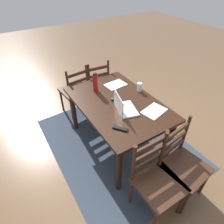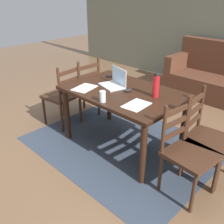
{
  "view_description": "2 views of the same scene",
  "coord_description": "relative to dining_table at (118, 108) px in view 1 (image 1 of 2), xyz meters",
  "views": [
    {
      "loc": [
        -1.69,
        1.15,
        2.22
      ],
      "look_at": [
        0.11,
        0.02,
        0.53
      ],
      "focal_mm": 30.9,
      "sensor_mm": 36.0,
      "label": 1
    },
    {
      "loc": [
        1.92,
        -2.15,
        1.89
      ],
      "look_at": [
        -0.1,
        -0.09,
        0.48
      ],
      "focal_mm": 41.19,
      "sensor_mm": 36.0,
      "label": 2
    }
  ],
  "objects": [
    {
      "name": "laptop",
      "position": [
        -0.18,
        0.04,
        0.16
      ],
      "size": [
        0.37,
        0.3,
        0.23
      ],
      "color": "silver",
      "rests_on": "dining_table"
    },
    {
      "name": "computer_mouse",
      "position": [
        0.06,
        0.01,
        0.12
      ],
      "size": [
        0.1,
        0.12,
        0.03
      ],
      "primitive_type": "ellipsoid",
      "rotation": [
        0.0,
        0.0,
        -0.42
      ],
      "color": "black",
      "rests_on": "dining_table"
    },
    {
      "name": "drinking_glass",
      "position": [
        0.07,
        -0.4,
        0.16
      ],
      "size": [
        0.07,
        0.07,
        0.12
      ],
      "primitive_type": "cylinder",
      "color": "silver",
      "rests_on": "dining_table"
    },
    {
      "name": "dining_table",
      "position": [
        0.0,
        0.0,
        0.0
      ],
      "size": [
        1.44,
        0.95,
        0.77
      ],
      "color": "black",
      "rests_on": "ground"
    },
    {
      "name": "chair_left_near",
      "position": [
        -1.01,
        -0.18,
        -0.2
      ],
      "size": [
        0.49,
        0.49,
        0.95
      ],
      "color": "#3D2316",
      "rests_on": "ground"
    },
    {
      "name": "ground_plane",
      "position": [
        0.0,
        0.0,
        -0.67
      ],
      "size": [
        14.0,
        14.0,
        0.0
      ],
      "primitive_type": "plane",
      "color": "brown"
    },
    {
      "name": "chair_right_near",
      "position": [
        1.01,
        -0.19,
        -0.2
      ],
      "size": [
        0.48,
        0.48,
        0.95
      ],
      "color": "#3D2316",
      "rests_on": "ground"
    },
    {
      "name": "paper_stack_right",
      "position": [
        -0.39,
        -0.27,
        0.1
      ],
      "size": [
        0.27,
        0.34,
        0.0
      ],
      "primitive_type": "cube",
      "rotation": [
        0.0,
        0.0,
        0.23
      ],
      "color": "white",
      "rests_on": "dining_table"
    },
    {
      "name": "tv_remote",
      "position": [
        -0.44,
        0.26,
        0.11
      ],
      "size": [
        0.16,
        0.14,
        0.02
      ],
      "primitive_type": "cube",
      "rotation": [
        0.0,
        0.0,
        2.22
      ],
      "color": "black",
      "rests_on": "dining_table"
    },
    {
      "name": "paper_stack_left",
      "position": [
        0.38,
        -0.22,
        0.1
      ],
      "size": [
        0.23,
        0.31,
        0.0
      ],
      "primitive_type": "cube",
      "rotation": [
        0.0,
        0.0,
        0.08
      ],
      "color": "white",
      "rests_on": "dining_table"
    },
    {
      "name": "water_bottle",
      "position": [
        0.39,
        0.11,
        0.25
      ],
      "size": [
        0.07,
        0.07,
        0.28
      ],
      "color": "red",
      "rests_on": "dining_table"
    },
    {
      "name": "area_rug",
      "position": [
        0.0,
        0.0,
        -0.66
      ],
      "size": [
        2.3,
        1.83,
        0.01
      ],
      "primitive_type": "cube",
      "color": "#333D4C",
      "rests_on": "ground"
    },
    {
      "name": "chair_left_far",
      "position": [
        -1.01,
        0.19,
        -0.2
      ],
      "size": [
        0.44,
        0.44,
        0.95
      ],
      "color": "#3D2316",
      "rests_on": "ground"
    },
    {
      "name": "chair_right_far",
      "position": [
        1.01,
        0.19,
        -0.2
      ],
      "size": [
        0.48,
        0.48,
        0.95
      ],
      "color": "#3D2316",
      "rests_on": "ground"
    }
  ]
}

